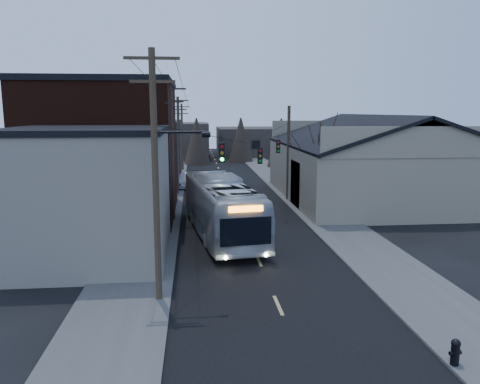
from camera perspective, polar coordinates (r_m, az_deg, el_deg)
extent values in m
plane|color=black|center=(18.44, 5.83, -16.09)|extent=(160.00, 160.00, 0.00)
cube|color=black|center=(47.05, -1.37, 0.02)|extent=(9.00, 110.00, 0.02)
cube|color=#474744|center=(47.02, -9.30, -0.05)|extent=(4.00, 110.00, 0.12)
cube|color=#474744|center=(47.95, 6.39, 0.21)|extent=(4.00, 110.00, 0.12)
cube|color=slate|center=(26.25, -17.83, -0.60)|extent=(8.00, 8.00, 7.00)
cube|color=black|center=(36.96, -15.92, 4.75)|extent=(10.00, 12.00, 10.00)
cube|color=#2E2825|center=(52.79, -12.26, 4.69)|extent=(9.00, 14.00, 7.00)
cube|color=gray|center=(44.72, 15.97, 2.35)|extent=(16.00, 20.00, 5.00)
cube|color=black|center=(43.09, 11.22, 7.35)|extent=(8.16, 20.60, 2.86)
cube|color=black|center=(46.04, 20.87, 7.04)|extent=(8.16, 20.60, 2.86)
cube|color=#2E2825|center=(81.43, -7.46, 6.22)|extent=(10.00, 12.00, 6.00)
cube|color=#2E2825|center=(87.04, 1.28, 6.20)|extent=(12.00, 14.00, 5.00)
cone|color=black|center=(37.83, 9.63, 2.96)|extent=(0.40, 0.40, 7.20)
cylinder|color=#382B1E|center=(19.50, -10.25, 1.44)|extent=(0.28, 0.28, 10.50)
cube|color=#382B1E|center=(19.41, -10.71, 15.75)|extent=(2.20, 0.12, 0.12)
cylinder|color=#382B1E|center=(34.41, -8.27, 4.67)|extent=(0.28, 0.28, 10.00)
cube|color=#382B1E|center=(34.31, -8.47, 12.34)|extent=(2.20, 0.12, 0.12)
cylinder|color=#382B1E|center=(49.37, -7.49, 5.94)|extent=(0.28, 0.28, 9.50)
cube|color=#382B1E|center=(49.27, -7.60, 11.00)|extent=(2.20, 0.12, 0.12)
cylinder|color=#382B1E|center=(64.35, -7.06, 6.63)|extent=(0.28, 0.28, 9.00)
cube|color=#382B1E|center=(64.26, -7.14, 10.28)|extent=(2.20, 0.12, 0.12)
cylinder|color=#382B1E|center=(42.25, 5.91, 4.65)|extent=(0.28, 0.28, 8.50)
cube|color=black|center=(23.87, -2.23, 4.80)|extent=(0.28, 0.20, 1.00)
cube|color=black|center=(28.64, 2.46, 4.44)|extent=(0.28, 0.20, 1.00)
cube|color=black|center=(34.89, 4.67, 5.55)|extent=(0.28, 0.20, 1.00)
imported|color=#AEB5BB|center=(30.44, -2.28, -1.86)|extent=(4.89, 13.74, 3.75)
imported|color=#B8BCC1|center=(49.92, -6.58, 1.42)|extent=(1.95, 4.80, 1.55)
cylinder|color=black|center=(17.04, 24.74, -17.55)|extent=(0.27, 0.27, 0.68)
sphere|color=black|center=(16.87, 24.83, -16.41)|extent=(0.30, 0.30, 0.30)
cylinder|color=black|center=(17.01, 24.75, -17.38)|extent=(0.41, 0.19, 0.14)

